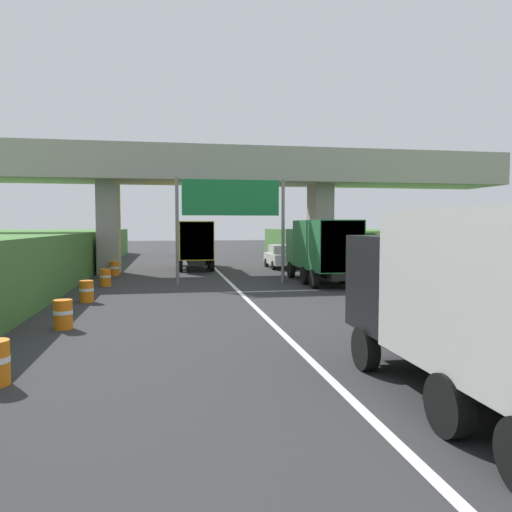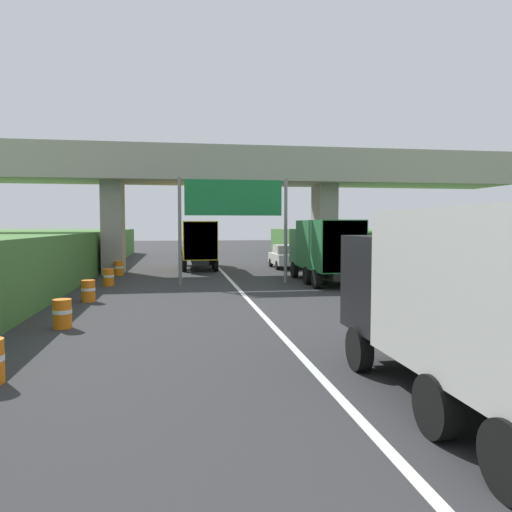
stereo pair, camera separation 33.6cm
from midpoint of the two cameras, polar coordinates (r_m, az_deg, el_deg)
lane_centre_stripe at (r=26.62m, az=-3.40°, el=-3.20°), size 0.20×91.54×0.01m
overpass_bridge at (r=32.98m, az=-4.76°, el=8.95°), size 40.00×4.80×8.19m
overhead_highway_sign at (r=26.02m, az=-3.33°, el=5.98°), size 5.88×0.18×5.69m
truck_yellow at (r=35.57m, az=-7.52°, el=1.62°), size 2.44×7.30×3.44m
truck_green at (r=26.87m, az=7.28°, el=0.97°), size 2.44×7.30×3.44m
truck_black at (r=8.78m, az=24.86°, el=-4.84°), size 2.44×7.30×3.44m
car_blue at (r=50.98m, az=-8.54°, el=1.01°), size 1.86×4.10×1.72m
car_white at (r=35.79m, az=2.67°, el=-0.07°), size 1.86×4.10×1.72m
construction_barrel_2 at (r=16.11m, az=-22.28°, el=-6.34°), size 0.57×0.57×0.90m
construction_barrel_3 at (r=21.27m, az=-19.71°, el=-3.91°), size 0.57×0.57×0.90m
construction_barrel_4 at (r=26.44m, az=-17.62°, el=-2.42°), size 0.57×0.57×0.90m
construction_barrel_5 at (r=31.66m, az=-16.58°, el=-1.42°), size 0.57×0.57×0.90m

